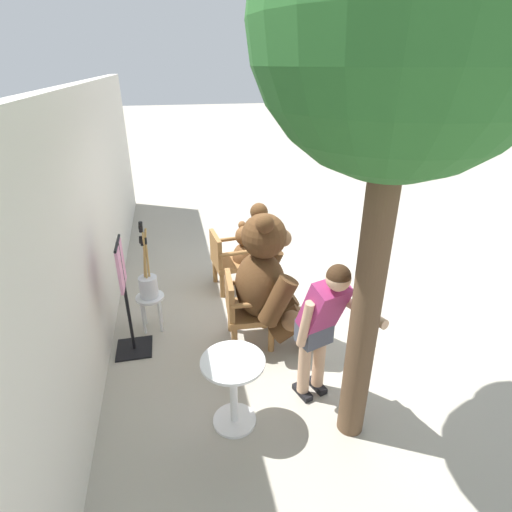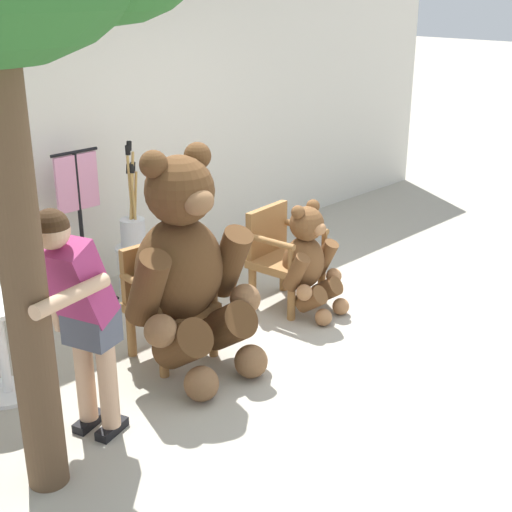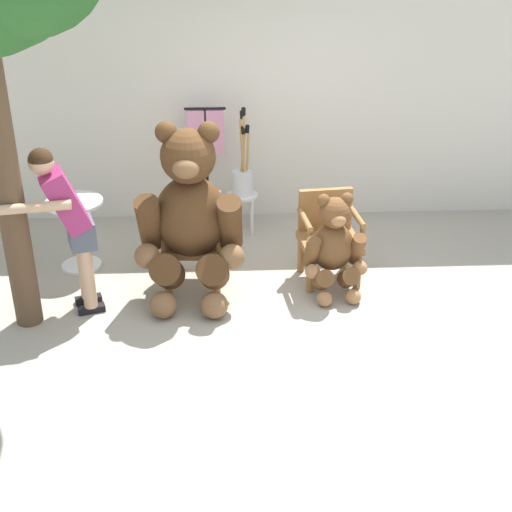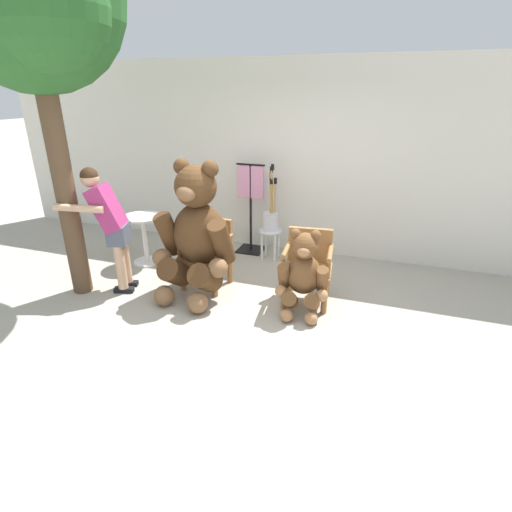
% 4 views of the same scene
% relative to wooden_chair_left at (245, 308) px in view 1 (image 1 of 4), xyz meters
% --- Properties ---
extents(ground_plane, '(60.00, 60.00, 0.00)m').
position_rel_wooden_chair_left_xyz_m(ground_plane, '(0.65, -0.76, -0.46)').
color(ground_plane, '#A8A091').
extents(back_wall, '(10.00, 0.16, 2.80)m').
position_rel_wooden_chair_left_xyz_m(back_wall, '(0.65, 1.64, 0.94)').
color(back_wall, silver).
rests_on(back_wall, ground).
extents(wooden_chair_left, '(0.59, 0.55, 0.86)m').
position_rel_wooden_chair_left_xyz_m(wooden_chair_left, '(0.00, 0.00, 0.00)').
color(wooden_chair_left, olive).
rests_on(wooden_chair_left, ground).
extents(wooden_chair_right, '(0.61, 0.58, 0.86)m').
position_rel_wooden_chair_left_xyz_m(wooden_chair_right, '(1.29, -0.00, 0.00)').
color(wooden_chair_right, olive).
rests_on(wooden_chair_right, ground).
extents(teddy_bear_large, '(0.99, 0.95, 1.65)m').
position_rel_wooden_chair_left_xyz_m(teddy_bear_large, '(-0.01, -0.27, 0.35)').
color(teddy_bear_large, '#4C3019').
rests_on(teddy_bear_large, ground).
extents(teddy_bear_small, '(0.60, 0.58, 0.98)m').
position_rel_wooden_chair_left_xyz_m(teddy_bear_small, '(1.31, -0.29, 0.02)').
color(teddy_bear_small, brown).
rests_on(teddy_bear_small, ground).
extents(person_visitor, '(0.71, 0.63, 1.55)m').
position_rel_wooden_chair_left_xyz_m(person_visitor, '(-1.04, -0.51, 0.46)').
color(person_visitor, black).
rests_on(person_visitor, ground).
extents(white_stool, '(0.34, 0.34, 0.46)m').
position_rel_wooden_chair_left_xyz_m(white_stool, '(0.50, 1.07, -0.11)').
color(white_stool, silver).
rests_on(white_stool, ground).
extents(brush_bucket, '(0.22, 0.22, 0.96)m').
position_rel_wooden_chair_left_xyz_m(brush_bucket, '(0.50, 1.07, 0.20)').
color(brush_bucket, silver).
rests_on(brush_bucket, white_stool).
extents(round_side_table, '(0.56, 0.56, 0.72)m').
position_rel_wooden_chair_left_xyz_m(round_side_table, '(-1.16, 0.32, -0.01)').
color(round_side_table, white).
rests_on(round_side_table, ground).
extents(patio_tree, '(1.94, 1.85, 4.15)m').
position_rel_wooden_chair_left_xyz_m(patio_tree, '(-1.36, -0.74, 2.70)').
color(patio_tree, brown).
rests_on(patio_tree, ground).
extents(clothing_display_stand, '(0.44, 0.40, 1.36)m').
position_rel_wooden_chair_left_xyz_m(clothing_display_stand, '(0.11, 1.29, 0.26)').
color(clothing_display_stand, black).
rests_on(clothing_display_stand, ground).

